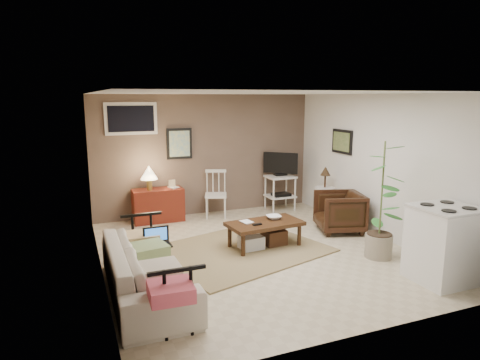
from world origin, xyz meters
name	(u,v)px	position (x,y,z in m)	size (l,w,h in m)	color
floor	(256,252)	(0.00, 0.00, 0.00)	(5.00, 5.00, 0.00)	#C1B293
art_back	(179,144)	(-0.55, 2.48, 1.45)	(0.50, 0.03, 0.60)	black
art_right	(342,142)	(2.23, 1.05, 1.52)	(0.03, 0.60, 0.45)	black
window	(131,119)	(-1.45, 2.48, 1.95)	(0.96, 0.03, 0.60)	silver
rug	(240,250)	(-0.20, 0.17, 0.01)	(2.44, 1.95, 0.02)	olive
coffee_table	(264,232)	(0.21, 0.16, 0.25)	(1.22, 0.72, 0.44)	#3A2410
sofa	(146,261)	(-1.80, -0.81, 0.42)	(2.17, 0.63, 0.85)	beige
sofa_pillows	(154,260)	(-1.75, -1.06, 0.52)	(0.42, 2.06, 0.15)	beige
sofa_end_rails	(157,265)	(-1.67, -0.81, 0.36)	(0.58, 2.17, 0.73)	black
laptop	(157,240)	(-1.59, -0.44, 0.55)	(0.33, 0.24, 0.23)	black
red_console	(157,202)	(-1.07, 2.24, 0.38)	(0.95, 0.42, 1.09)	maroon
spindle_chair	(216,195)	(0.08, 2.15, 0.43)	(0.53, 0.53, 0.92)	silver
tv_stand	(280,180)	(1.51, 2.14, 0.64)	(0.59, 0.51, 1.22)	silver
side_table	(325,187)	(1.99, 1.21, 0.64)	(0.39, 0.39, 1.04)	silver
armchair	(339,210)	(1.79, 0.42, 0.39)	(0.76, 0.71, 0.78)	black
potted_plant	(382,196)	(1.61, -0.85, 0.94)	(0.44, 0.44, 1.76)	gray
stove	(444,244)	(1.82, -1.82, 0.50)	(0.76, 0.71, 1.00)	white
bowl	(274,212)	(0.42, 0.26, 0.53)	(0.23, 0.06, 0.23)	#3A2410
book_table	(242,217)	(-0.13, 0.23, 0.52)	(0.15, 0.02, 0.21)	#3A2410
book_console	(170,183)	(-0.82, 2.22, 0.74)	(0.16, 0.02, 0.21)	#3A2410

